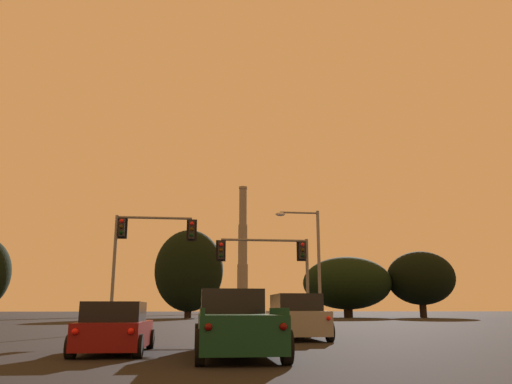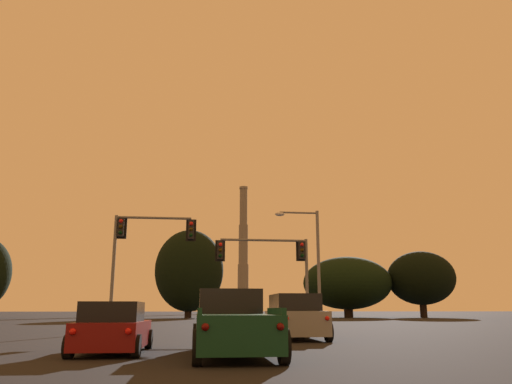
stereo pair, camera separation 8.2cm
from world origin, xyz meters
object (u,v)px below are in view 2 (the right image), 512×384
object	(u,v)px
pickup_truck_center_lane_second	(233,325)
traffic_light_overhead_right	(275,260)
hatchback_left_lane_second	(114,329)
traffic_light_overhead_left	(141,243)
suv_right_lane_front	(295,317)
street_lamp	(311,254)
smokestack	(243,262)

from	to	relation	value
pickup_truck_center_lane_second	traffic_light_overhead_right	distance (m)	15.70
pickup_truck_center_lane_second	traffic_light_overhead_right	bearing A→B (deg)	76.48
hatchback_left_lane_second	traffic_light_overhead_left	size ratio (longest dim) A/B	0.65
suv_right_lane_front	street_lamp	distance (m)	11.04
hatchback_left_lane_second	street_lamp	size ratio (longest dim) A/B	0.55
street_lamp	suv_right_lane_front	bearing A→B (deg)	-107.13
suv_right_lane_front	traffic_light_overhead_left	world-z (taller)	traffic_light_overhead_left
hatchback_left_lane_second	traffic_light_overhead_right	xyz separation A→B (m)	(6.91, 13.91, 3.41)
traffic_light_overhead_right	smokestack	world-z (taller)	smokestack
hatchback_left_lane_second	traffic_light_overhead_right	world-z (taller)	traffic_light_overhead_right
suv_right_lane_front	smokestack	bearing A→B (deg)	85.92
hatchback_left_lane_second	traffic_light_overhead_left	bearing A→B (deg)	94.03
hatchback_left_lane_second	traffic_light_overhead_left	xyz separation A→B (m)	(-0.79, 12.98, 4.16)
street_lamp	smokestack	world-z (taller)	smokestack
traffic_light_overhead_right	pickup_truck_center_lane_second	bearing A→B (deg)	-103.37
pickup_truck_center_lane_second	street_lamp	bearing A→B (deg)	69.95
pickup_truck_center_lane_second	traffic_light_overhead_right	size ratio (longest dim) A/B	0.98
traffic_light_overhead_left	smokestack	distance (m)	132.84
traffic_light_overhead_left	smokestack	xyz separation A→B (m)	(17.69, 131.18, 11.15)
suv_right_lane_front	traffic_light_overhead_left	distance (m)	10.70
street_lamp	traffic_light_overhead_left	bearing A→B (deg)	-163.03
traffic_light_overhead_left	traffic_light_overhead_right	xyz separation A→B (m)	(7.70, 0.94, -0.75)
traffic_light_overhead_left	street_lamp	distance (m)	10.84
traffic_light_overhead_left	traffic_light_overhead_right	distance (m)	7.79
suv_right_lane_front	hatchback_left_lane_second	xyz separation A→B (m)	(-6.52, -6.22, -0.23)
traffic_light_overhead_left	smokestack	world-z (taller)	smokestack
hatchback_left_lane_second	traffic_light_overhead_left	world-z (taller)	traffic_light_overhead_left
traffic_light_overhead_right	street_lamp	distance (m)	3.52
traffic_light_overhead_left	suv_right_lane_front	bearing A→B (deg)	-42.76
suv_right_lane_front	traffic_light_overhead_left	xyz separation A→B (m)	(-7.31, 6.76, 3.93)
traffic_light_overhead_left	smokestack	bearing A→B (deg)	82.32
hatchback_left_lane_second	street_lamp	distance (m)	19.18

